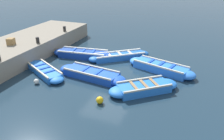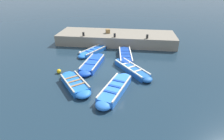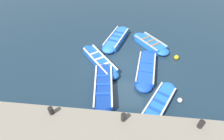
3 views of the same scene
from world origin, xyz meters
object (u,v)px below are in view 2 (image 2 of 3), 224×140
object	(u,v)px
boat_mid_row	(115,89)
bollard_north	(147,36)
boat_far_corner	(93,64)
buoy_yellow_far	(71,77)
bollard_mid_south	(83,34)
bollard_mid_north	(115,35)
boat_centre	(125,56)
buoy_orange_near	(80,53)
wooden_crate	(108,31)
boat_bow_out	(93,51)
buoy_white_drifting	(59,71)
boat_outer_right	(75,84)
boat_alongside	(132,69)

from	to	relation	value
boat_mid_row	bollard_north	xyz separation A→B (m)	(7.18, -2.03, 0.96)
boat_far_corner	buoy_yellow_far	xyz separation A→B (m)	(-2.04, 0.95, -0.01)
boat_far_corner	bollard_mid_south	size ratio (longest dim) A/B	10.92
boat_far_corner	bollard_north	world-z (taller)	bollard_north
bollard_mid_north	buoy_yellow_far	size ratio (longest dim) A/B	1.00
boat_centre	buoy_orange_near	world-z (taller)	boat_centre
boat_centre	boat_far_corner	bearing A→B (deg)	126.66
bollard_mid_south	buoy_yellow_far	size ratio (longest dim) A/B	1.00
boat_mid_row	bollard_north	size ratio (longest dim) A/B	11.01
bollard_mid_north	wooden_crate	world-z (taller)	wooden_crate
boat_far_corner	buoy_orange_near	size ratio (longest dim) A/B	15.14
boat_bow_out	buoy_white_drifting	distance (m)	4.12
boat_mid_row	bollard_mid_south	bearing A→B (deg)	27.64
bollard_mid_south	boat_mid_row	bearing A→B (deg)	-152.36
boat_far_corner	wooden_crate	distance (m)	5.42
buoy_orange_near	buoy_white_drifting	distance (m)	3.52
boat_mid_row	bollard_mid_south	size ratio (longest dim) A/B	11.01
boat_centre	buoy_orange_near	bearing A→B (deg)	83.75
buoy_white_drifting	boat_mid_row	bearing A→B (deg)	-113.45
boat_bow_out	bollard_mid_south	xyz separation A→B (m)	(1.59, 1.23, 1.01)
wooden_crate	buoy_orange_near	size ratio (longest dim) A/B	1.50
bollard_mid_north	bollard_mid_south	size ratio (longest dim) A/B	1.00
boat_outer_right	boat_mid_row	distance (m)	2.45
boat_outer_right	wooden_crate	size ratio (longest dim) A/B	8.11
boat_mid_row	bollard_mid_north	bearing A→B (deg)	6.88
boat_alongside	bollard_mid_south	distance (m)	6.55
buoy_white_drifting	buoy_orange_near	bearing A→B (deg)	-6.75
bollard_mid_north	buoy_white_drifting	distance (m)	6.36
bollard_north	buoy_yellow_far	distance (m)	7.95
boat_mid_row	boat_alongside	bearing A→B (deg)	-17.69
boat_mid_row	boat_far_corner	bearing A→B (deg)	32.95
boat_centre	buoy_yellow_far	xyz separation A→B (m)	(-3.75, 3.24, -0.03)
boat_alongside	buoy_white_drifting	world-z (taller)	boat_alongside
boat_mid_row	buoy_white_drifting	distance (m)	4.38
boat_bow_out	bollard_mid_south	size ratio (longest dim) A/B	9.40
boat_outer_right	boat_mid_row	bearing A→B (deg)	-97.36
boat_mid_row	boat_far_corner	distance (m)	3.71
boat_bow_out	buoy_orange_near	bearing A→B (deg)	107.60
boat_far_corner	bollard_mid_north	world-z (taller)	bollard_mid_north
boat_alongside	buoy_yellow_far	size ratio (longest dim) A/B	9.78
buoy_orange_near	wooden_crate	bearing A→B (deg)	-31.22
boat_bow_out	bollard_mid_north	world-z (taller)	bollard_mid_north
wooden_crate	bollard_mid_north	bearing A→B (deg)	-146.89
bollard_mid_north	bollard_mid_south	world-z (taller)	same
boat_alongside	wooden_crate	world-z (taller)	wooden_crate
bollard_mid_north	boat_mid_row	bearing A→B (deg)	-173.12
boat_alongside	wooden_crate	distance (m)	6.40
boat_alongside	boat_far_corner	xyz separation A→B (m)	(0.49, 2.85, 0.00)
boat_far_corner	wooden_crate	size ratio (longest dim) A/B	10.06
boat_outer_right	boat_bow_out	distance (m)	5.27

